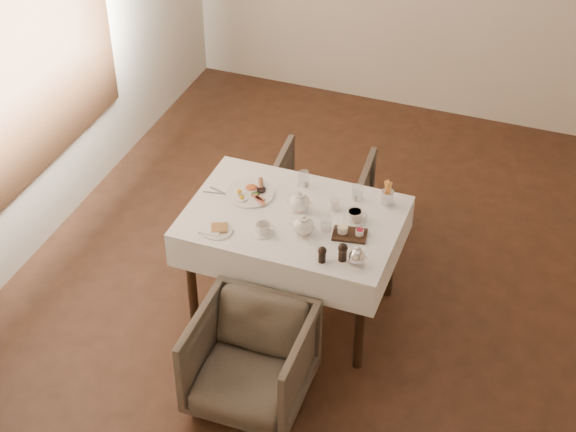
# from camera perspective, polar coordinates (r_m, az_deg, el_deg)

# --- Properties ---
(room) EXTENTS (5.00, 5.00, 5.00)m
(room) POSITION_cam_1_polar(r_m,az_deg,el_deg) (5.82, -16.46, 12.09)
(room) COLOR black
(room) RESTS_ON ground
(table) EXTENTS (1.28, 0.88, 0.75)m
(table) POSITION_cam_1_polar(r_m,az_deg,el_deg) (5.35, 0.33, -0.94)
(table) COLOR black
(table) RESTS_ON ground
(armchair_near) EXTENTS (0.65, 0.67, 0.60)m
(armchair_near) POSITION_cam_1_polar(r_m,az_deg,el_deg) (5.03, -2.45, -9.31)
(armchair_near) COLOR #493F35
(armchair_near) RESTS_ON ground
(armchair_far) EXTENTS (0.70, 0.72, 0.60)m
(armchair_far) POSITION_cam_1_polar(r_m,az_deg,el_deg) (6.18, 2.16, 1.20)
(armchair_far) COLOR #493F35
(armchair_far) RESTS_ON ground
(breakfast_plate) EXTENTS (0.30, 0.30, 0.04)m
(breakfast_plate) POSITION_cam_1_polar(r_m,az_deg,el_deg) (5.45, -2.42, 1.54)
(breakfast_plate) COLOR white
(breakfast_plate) RESTS_ON table
(side_plate) EXTENTS (0.19, 0.19, 0.02)m
(side_plate) POSITION_cam_1_polar(r_m,az_deg,el_deg) (5.17, -4.69, -0.89)
(side_plate) COLOR white
(side_plate) RESTS_ON table
(teapot_centre) EXTENTS (0.17, 0.14, 0.14)m
(teapot_centre) POSITION_cam_1_polar(r_m,az_deg,el_deg) (5.27, 0.76, 0.97)
(teapot_centre) COLOR white
(teapot_centre) RESTS_ON table
(teapot_front) EXTENTS (0.18, 0.14, 0.13)m
(teapot_front) POSITION_cam_1_polar(r_m,az_deg,el_deg) (5.09, 1.02, -0.57)
(teapot_front) COLOR white
(teapot_front) RESTS_ON table
(creamer) EXTENTS (0.08, 0.08, 0.07)m
(creamer) POSITION_cam_1_polar(r_m,az_deg,el_deg) (5.31, 3.04, 0.79)
(creamer) COLOR white
(creamer) RESTS_ON table
(teacup_near) EXTENTS (0.13, 0.13, 0.07)m
(teacup_near) POSITION_cam_1_polar(r_m,az_deg,el_deg) (5.12, -1.62, -0.83)
(teacup_near) COLOR white
(teacup_near) RESTS_ON table
(teacup_far) EXTENTS (0.14, 0.14, 0.07)m
(teacup_far) POSITION_cam_1_polar(r_m,az_deg,el_deg) (5.23, 4.34, -0.02)
(teacup_far) COLOR white
(teacup_far) RESTS_ON table
(glass_left) EXTENTS (0.08, 0.08, 0.10)m
(glass_left) POSITION_cam_1_polar(r_m,az_deg,el_deg) (5.49, 1.02, 2.43)
(glass_left) COLOR silver
(glass_left) RESTS_ON table
(glass_mid) EXTENTS (0.08, 0.08, 0.09)m
(glass_mid) POSITION_cam_1_polar(r_m,az_deg,el_deg) (5.14, 2.49, -0.48)
(glass_mid) COLOR silver
(glass_mid) RESTS_ON table
(glass_right) EXTENTS (0.09, 0.09, 0.09)m
(glass_right) POSITION_cam_1_polar(r_m,az_deg,el_deg) (5.39, 4.53, 1.50)
(glass_right) COLOR silver
(glass_right) RESTS_ON table
(condiment_board) EXTENTS (0.22, 0.16, 0.05)m
(condiment_board) POSITION_cam_1_polar(r_m,az_deg,el_deg) (5.12, 4.00, -1.13)
(condiment_board) COLOR black
(condiment_board) RESTS_ON table
(pepper_mill_left) EXTENTS (0.06, 0.06, 0.10)m
(pepper_mill_left) POSITION_cam_1_polar(r_m,az_deg,el_deg) (4.92, 2.22, -2.49)
(pepper_mill_left) COLOR black
(pepper_mill_left) RESTS_ON table
(pepper_mill_right) EXTENTS (0.07, 0.07, 0.12)m
(pepper_mill_right) POSITION_cam_1_polar(r_m,az_deg,el_deg) (4.93, 3.55, -2.33)
(pepper_mill_right) COLOR black
(pepper_mill_right) RESTS_ON table
(silver_pot) EXTENTS (0.12, 0.10, 0.12)m
(silver_pot) POSITION_cam_1_polar(r_m,az_deg,el_deg) (4.91, 4.50, -2.56)
(silver_pot) COLOR white
(silver_pot) RESTS_ON table
(fries_cup) EXTENTS (0.08, 0.08, 0.16)m
(fries_cup) POSITION_cam_1_polar(r_m,az_deg,el_deg) (5.36, 6.46, 1.44)
(fries_cup) COLOR silver
(fries_cup) RESTS_ON table
(cutlery_fork) EXTENTS (0.18, 0.07, 0.00)m
(cutlery_fork) POSITION_cam_1_polar(r_m,az_deg,el_deg) (5.47, -4.35, 1.54)
(cutlery_fork) COLOR silver
(cutlery_fork) RESTS_ON table
(cutlery_knife) EXTENTS (0.18, 0.04, 0.00)m
(cutlery_knife) POSITION_cam_1_polar(r_m,az_deg,el_deg) (5.46, -4.60, 1.47)
(cutlery_knife) COLOR silver
(cutlery_knife) RESTS_ON table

